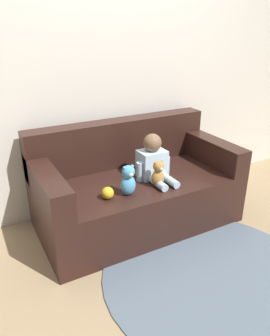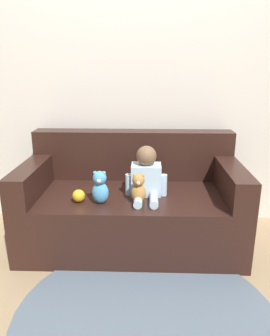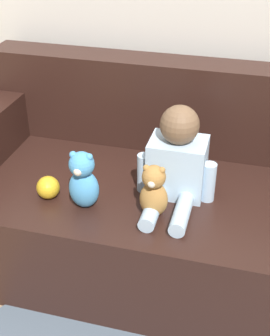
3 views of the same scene
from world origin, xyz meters
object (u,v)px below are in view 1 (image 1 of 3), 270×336
object	(u,v)px
person_baby	(153,161)
toy_ball	(108,193)
teddy_bear_brown	(158,174)
plush_toy_side	(128,180)
couch	(135,189)

from	to	relation	value
person_baby	toy_ball	world-z (taller)	person_baby
toy_ball	teddy_bear_brown	bearing A→B (deg)	-0.99
teddy_bear_brown	toy_ball	size ratio (longest dim) A/B	2.38
plush_toy_side	toy_ball	xyz separation A→B (m)	(-0.16, 0.02, -0.07)
person_baby	plush_toy_side	size ratio (longest dim) A/B	1.55
couch	plush_toy_side	world-z (taller)	couch
couch	person_baby	bearing A→B (deg)	-44.72
teddy_bear_brown	plush_toy_side	bearing A→B (deg)	-177.32
teddy_bear_brown	toy_ball	bearing A→B (deg)	179.01
toy_ball	person_baby	bearing A→B (deg)	17.52
teddy_bear_brown	couch	bearing A→B (deg)	102.45
couch	teddy_bear_brown	bearing A→B (deg)	-77.55
person_baby	toy_ball	xyz separation A→B (m)	(-0.48, -0.15, -0.10)
teddy_bear_brown	toy_ball	xyz separation A→B (m)	(-0.42, 0.01, -0.06)
couch	person_baby	size ratio (longest dim) A/B	4.45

